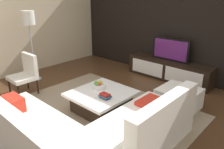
{
  "coord_description": "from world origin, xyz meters",
  "views": [
    {
      "loc": [
        2.53,
        -2.45,
        2.09
      ],
      "look_at": [
        -0.3,
        0.6,
        0.54
      ],
      "focal_mm": 35.37,
      "sensor_mm": 36.0,
      "label": 1
    }
  ],
  "objects_px": {
    "sectional_couch": "(82,134)",
    "accent_chair_near": "(26,72)",
    "media_console": "(169,70)",
    "television": "(171,49)",
    "book_stack": "(105,96)",
    "floor_lamp": "(29,23)",
    "ottoman": "(179,99)",
    "coffee_table": "(101,101)",
    "fruit_bowl": "(98,85)"
  },
  "relations": [
    {
      "from": "accent_chair_near",
      "to": "fruit_bowl",
      "type": "relative_size",
      "value": 3.11
    },
    {
      "from": "floor_lamp",
      "to": "ottoman",
      "type": "bearing_deg",
      "value": 17.54
    },
    {
      "from": "sectional_couch",
      "to": "accent_chair_near",
      "type": "height_order",
      "value": "accent_chair_near"
    },
    {
      "from": "media_console",
      "to": "floor_lamp",
      "type": "xyz_separation_m",
      "value": [
        -2.49,
        -2.31,
        1.17
      ]
    },
    {
      "from": "book_stack",
      "to": "media_console",
      "type": "bearing_deg",
      "value": 92.73
    },
    {
      "from": "media_console",
      "to": "sectional_couch",
      "type": "height_order",
      "value": "sectional_couch"
    },
    {
      "from": "television",
      "to": "accent_chair_near",
      "type": "xyz_separation_m",
      "value": [
        -1.86,
        -2.84,
        -0.29
      ]
    },
    {
      "from": "television",
      "to": "fruit_bowl",
      "type": "distance_m",
      "value": 2.24
    },
    {
      "from": "sectional_couch",
      "to": "fruit_bowl",
      "type": "relative_size",
      "value": 8.72
    },
    {
      "from": "floor_lamp",
      "to": "media_console",
      "type": "bearing_deg",
      "value": 42.91
    },
    {
      "from": "accent_chair_near",
      "to": "sectional_couch",
      "type": "bearing_deg",
      "value": -7.88
    },
    {
      "from": "media_console",
      "to": "ottoman",
      "type": "xyz_separation_m",
      "value": [
        0.91,
        -1.24,
        -0.05
      ]
    },
    {
      "from": "accent_chair_near",
      "to": "fruit_bowl",
      "type": "bearing_deg",
      "value": 24.66
    },
    {
      "from": "accent_chair_near",
      "to": "ottoman",
      "type": "relative_size",
      "value": 1.24
    },
    {
      "from": "floor_lamp",
      "to": "television",
      "type": "bearing_deg",
      "value": 42.91
    },
    {
      "from": "ottoman",
      "to": "book_stack",
      "type": "height_order",
      "value": "book_stack"
    },
    {
      "from": "fruit_bowl",
      "to": "ottoman",
      "type": "bearing_deg",
      "value": 38.84
    },
    {
      "from": "coffee_table",
      "to": "media_console",
      "type": "bearing_deg",
      "value": 87.51
    },
    {
      "from": "sectional_couch",
      "to": "accent_chair_near",
      "type": "relative_size",
      "value": 2.81
    },
    {
      "from": "fruit_bowl",
      "to": "sectional_couch",
      "type": "bearing_deg",
      "value": -53.45
    },
    {
      "from": "floor_lamp",
      "to": "book_stack",
      "type": "relative_size",
      "value": 8.65
    },
    {
      "from": "sectional_couch",
      "to": "fruit_bowl",
      "type": "xyz_separation_m",
      "value": [
        -0.8,
        1.08,
        0.14
      ]
    },
    {
      "from": "television",
      "to": "floor_lamp",
      "type": "height_order",
      "value": "floor_lamp"
    },
    {
      "from": "coffee_table",
      "to": "fruit_bowl",
      "type": "xyz_separation_m",
      "value": [
        -0.18,
        0.1,
        0.23
      ]
    },
    {
      "from": "television",
      "to": "fruit_bowl",
      "type": "xyz_separation_m",
      "value": [
        -0.28,
        -2.19,
        -0.35
      ]
    },
    {
      "from": "floor_lamp",
      "to": "ottoman",
      "type": "xyz_separation_m",
      "value": [
        3.39,
        1.07,
        -1.22
      ]
    },
    {
      "from": "media_console",
      "to": "television",
      "type": "distance_m",
      "value": 0.53
    },
    {
      "from": "ottoman",
      "to": "fruit_bowl",
      "type": "distance_m",
      "value": 1.54
    },
    {
      "from": "television",
      "to": "accent_chair_near",
      "type": "distance_m",
      "value": 3.41
    },
    {
      "from": "accent_chair_near",
      "to": "floor_lamp",
      "type": "xyz_separation_m",
      "value": [
        -0.62,
        0.53,
        0.93
      ]
    },
    {
      "from": "coffee_table",
      "to": "fruit_bowl",
      "type": "relative_size",
      "value": 3.81
    },
    {
      "from": "accent_chair_near",
      "to": "book_stack",
      "type": "bearing_deg",
      "value": 14.51
    },
    {
      "from": "television",
      "to": "coffee_table",
      "type": "bearing_deg",
      "value": -92.49
    },
    {
      "from": "fruit_bowl",
      "to": "accent_chair_near",
      "type": "bearing_deg",
      "value": -157.82
    },
    {
      "from": "fruit_bowl",
      "to": "book_stack",
      "type": "height_order",
      "value": "fruit_bowl"
    },
    {
      "from": "sectional_couch",
      "to": "accent_chair_near",
      "type": "bearing_deg",
      "value": 169.64
    },
    {
      "from": "sectional_couch",
      "to": "book_stack",
      "type": "relative_size",
      "value": 12.45
    },
    {
      "from": "media_console",
      "to": "sectional_couch",
      "type": "bearing_deg",
      "value": -80.99
    },
    {
      "from": "media_console",
      "to": "floor_lamp",
      "type": "distance_m",
      "value": 3.59
    },
    {
      "from": "media_console",
      "to": "sectional_couch",
      "type": "distance_m",
      "value": 3.31
    },
    {
      "from": "television",
      "to": "ottoman",
      "type": "relative_size",
      "value": 1.38
    },
    {
      "from": "media_console",
      "to": "fruit_bowl",
      "type": "xyz_separation_m",
      "value": [
        -0.28,
        -2.19,
        0.18
      ]
    },
    {
      "from": "floor_lamp",
      "to": "ottoman",
      "type": "height_order",
      "value": "floor_lamp"
    },
    {
      "from": "television",
      "to": "book_stack",
      "type": "height_order",
      "value": "television"
    },
    {
      "from": "television",
      "to": "media_console",
      "type": "bearing_deg",
      "value": -90.0
    },
    {
      "from": "accent_chair_near",
      "to": "floor_lamp",
      "type": "height_order",
      "value": "floor_lamp"
    },
    {
      "from": "book_stack",
      "to": "ottoman",
      "type": "bearing_deg",
      "value": 56.12
    },
    {
      "from": "media_console",
      "to": "floor_lamp",
      "type": "height_order",
      "value": "floor_lamp"
    },
    {
      "from": "fruit_bowl",
      "to": "media_console",
      "type": "bearing_deg",
      "value": 82.7
    },
    {
      "from": "media_console",
      "to": "television",
      "type": "relative_size",
      "value": 2.24
    }
  ]
}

